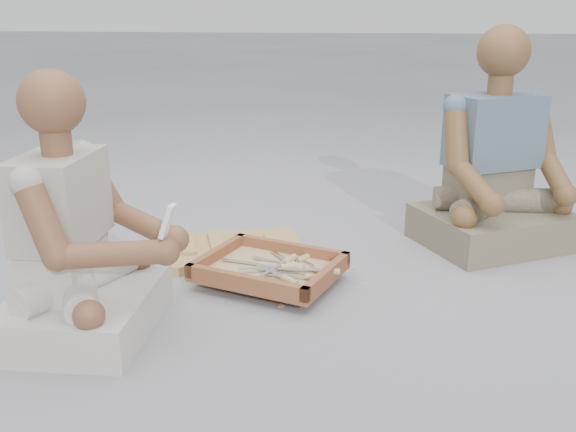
# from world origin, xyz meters

# --- Properties ---
(ground) EXTENTS (60.00, 60.00, 0.00)m
(ground) POSITION_xyz_m (0.00, 0.00, 0.00)
(ground) COLOR gray
(ground) RESTS_ON ground
(carved_panel) EXTENTS (0.66, 0.55, 0.04)m
(carved_panel) POSITION_xyz_m (-0.28, 0.52, 0.02)
(carved_panel) COLOR olive
(carved_panel) RESTS_ON ground
(tool_tray) EXTENTS (0.57, 0.51, 0.06)m
(tool_tray) POSITION_xyz_m (-0.08, 0.25, 0.06)
(tool_tray) COLOR brown
(tool_tray) RESTS_ON carved_panel
(chisel_0) EXTENTS (0.22, 0.08, 0.02)m
(chisel_0) POSITION_xyz_m (-0.02, 0.24, 0.08)
(chisel_0) COLOR silver
(chisel_0) RESTS_ON tool_tray
(chisel_1) EXTENTS (0.11, 0.21, 0.02)m
(chisel_1) POSITION_xyz_m (-0.02, 0.29, 0.08)
(chisel_1) COLOR silver
(chisel_1) RESTS_ON tool_tray
(chisel_2) EXTENTS (0.21, 0.10, 0.02)m
(chisel_2) POSITION_xyz_m (-0.01, 0.27, 0.07)
(chisel_2) COLOR silver
(chisel_2) RESTS_ON tool_tray
(chisel_3) EXTENTS (0.15, 0.19, 0.02)m
(chisel_3) POSITION_xyz_m (0.00, 0.27, 0.06)
(chisel_3) COLOR silver
(chisel_3) RESTS_ON tool_tray
(chisel_4) EXTENTS (0.22, 0.02, 0.02)m
(chisel_4) POSITION_xyz_m (0.04, 0.22, 0.06)
(chisel_4) COLOR silver
(chisel_4) RESTS_ON tool_tray
(chisel_5) EXTENTS (0.15, 0.18, 0.02)m
(chisel_5) POSITION_xyz_m (0.01, 0.27, 0.07)
(chisel_5) COLOR silver
(chisel_5) RESTS_ON tool_tray
(chisel_6) EXTENTS (0.17, 0.17, 0.02)m
(chisel_6) POSITION_xyz_m (0.09, 0.27, 0.06)
(chisel_6) COLOR silver
(chisel_6) RESTS_ON tool_tray
(chisel_7) EXTENTS (0.18, 0.16, 0.02)m
(chisel_7) POSITION_xyz_m (0.00, 0.13, 0.08)
(chisel_7) COLOR silver
(chisel_7) RESTS_ON tool_tray
(chisel_8) EXTENTS (0.22, 0.03, 0.02)m
(chisel_8) POSITION_xyz_m (0.08, 0.17, 0.07)
(chisel_8) COLOR silver
(chisel_8) RESTS_ON tool_tray
(chisel_9) EXTENTS (0.22, 0.02, 0.02)m
(chisel_9) POSITION_xyz_m (0.12, 0.21, 0.08)
(chisel_9) COLOR silver
(chisel_9) RESTS_ON tool_tray
(chisel_10) EXTENTS (0.22, 0.06, 0.02)m
(chisel_10) POSITION_xyz_m (-0.11, 0.27, 0.07)
(chisel_10) COLOR silver
(chisel_10) RESTS_ON tool_tray
(chisel_11) EXTENTS (0.13, 0.20, 0.02)m
(chisel_11) POSITION_xyz_m (0.02, 0.34, 0.06)
(chisel_11) COLOR silver
(chisel_11) RESTS_ON tool_tray
(wood_chip_0) EXTENTS (0.02, 0.02, 0.00)m
(wood_chip_0) POSITION_xyz_m (-0.01, 0.07, 0.00)
(wood_chip_0) COLOR tan
(wood_chip_0) RESTS_ON ground
(wood_chip_1) EXTENTS (0.02, 0.02, 0.00)m
(wood_chip_1) POSITION_xyz_m (0.03, 0.30, 0.00)
(wood_chip_1) COLOR tan
(wood_chip_1) RESTS_ON ground
(wood_chip_2) EXTENTS (0.02, 0.02, 0.00)m
(wood_chip_2) POSITION_xyz_m (-0.15, 0.57, 0.00)
(wood_chip_2) COLOR tan
(wood_chip_2) RESTS_ON ground
(wood_chip_3) EXTENTS (0.02, 0.02, 0.00)m
(wood_chip_3) POSITION_xyz_m (-0.00, 0.17, 0.00)
(wood_chip_3) COLOR tan
(wood_chip_3) RESTS_ON ground
(wood_chip_4) EXTENTS (0.02, 0.02, 0.00)m
(wood_chip_4) POSITION_xyz_m (-0.39, 0.50, 0.00)
(wood_chip_4) COLOR tan
(wood_chip_4) RESTS_ON ground
(wood_chip_5) EXTENTS (0.02, 0.02, 0.00)m
(wood_chip_5) POSITION_xyz_m (-0.20, 0.44, 0.00)
(wood_chip_5) COLOR tan
(wood_chip_5) RESTS_ON ground
(wood_chip_6) EXTENTS (0.02, 0.02, 0.00)m
(wood_chip_6) POSITION_xyz_m (-0.12, 0.52, 0.00)
(wood_chip_6) COLOR tan
(wood_chip_6) RESTS_ON ground
(wood_chip_7) EXTENTS (0.02, 0.02, 0.00)m
(wood_chip_7) POSITION_xyz_m (0.25, 0.30, 0.00)
(wood_chip_7) COLOR tan
(wood_chip_7) RESTS_ON ground
(wood_chip_8) EXTENTS (0.02, 0.02, 0.00)m
(wood_chip_8) POSITION_xyz_m (-0.06, 0.21, 0.00)
(wood_chip_8) COLOR tan
(wood_chip_8) RESTS_ON ground
(wood_chip_9) EXTENTS (0.02, 0.02, 0.00)m
(wood_chip_9) POSITION_xyz_m (0.21, 0.44, 0.00)
(wood_chip_9) COLOR tan
(wood_chip_9) RESTS_ON ground
(wood_chip_10) EXTENTS (0.02, 0.02, 0.00)m
(wood_chip_10) POSITION_xyz_m (0.18, 0.61, 0.00)
(wood_chip_10) COLOR tan
(wood_chip_10) RESTS_ON ground
(wood_chip_11) EXTENTS (0.02, 0.02, 0.00)m
(wood_chip_11) POSITION_xyz_m (0.01, 0.28, 0.00)
(wood_chip_11) COLOR tan
(wood_chip_11) RESTS_ON ground
(craftsman) EXTENTS (0.54, 0.53, 0.80)m
(craftsman) POSITION_xyz_m (-0.58, -0.18, 0.27)
(craftsman) COLOR beige
(craftsman) RESTS_ON ground
(companion) EXTENTS (0.73, 0.68, 0.90)m
(companion) POSITION_xyz_m (0.77, 0.82, 0.30)
(companion) COLOR #7A6E57
(companion) RESTS_ON ground
(mobile_phone) EXTENTS (0.05, 0.04, 0.10)m
(mobile_phone) POSITION_xyz_m (-0.28, -0.22, 0.38)
(mobile_phone) COLOR white
(mobile_phone) RESTS_ON craftsman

